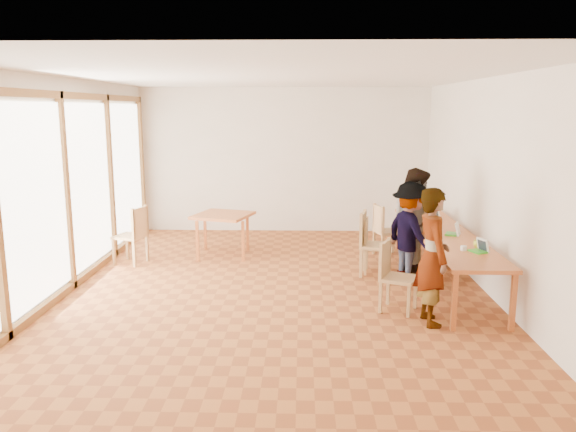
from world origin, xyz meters
name	(u,v)px	position (x,y,z in m)	size (l,w,h in m)	color
ground	(275,290)	(0.00, 0.00, 0.00)	(8.00, 8.00, 0.00)	#A85B28
wall_back	(284,160)	(0.00, 4.00, 1.50)	(6.00, 0.10, 3.00)	white
wall_front	(247,266)	(0.00, -4.00, 1.50)	(6.00, 0.10, 3.00)	white
wall_right	(492,187)	(3.00, 0.00, 1.50)	(0.10, 8.00, 3.00)	white
window_wall	(64,186)	(-2.96, 0.00, 1.50)	(0.10, 8.00, 3.00)	white
ceiling	(274,74)	(0.00, 0.00, 3.02)	(6.00, 8.00, 0.04)	white
communal_table	(444,236)	(2.50, 0.49, 0.70)	(0.80, 4.00, 0.75)	#BD612A
side_table	(223,218)	(-1.01, 1.90, 0.67)	(0.90, 0.90, 0.75)	#BD612A
chair_near	(392,268)	(1.53, -0.77, 0.56)	(0.56, 0.56, 0.48)	tan
chair_mid	(372,240)	(1.48, 0.91, 0.53)	(0.47, 0.47, 0.46)	tan
chair_far	(369,237)	(1.42, 0.79, 0.61)	(0.56, 0.56, 0.53)	tan
chair_empty	(383,225)	(1.81, 1.93, 0.56)	(0.53, 0.53, 0.49)	tan
chair_spare	(135,229)	(-2.40, 1.33, 0.60)	(0.56, 0.56, 0.52)	tan
person_near	(433,257)	(1.94, -1.21, 0.83)	(0.61, 0.40, 1.66)	gray
person_mid	(415,224)	(2.10, 0.64, 0.85)	(0.83, 0.64, 1.70)	gray
person_far	(410,233)	(1.98, 0.40, 0.76)	(0.98, 0.56, 1.52)	gray
laptop_near	(480,248)	(2.68, -0.66, 0.80)	(0.25, 0.26, 0.18)	green
laptop_mid	(455,231)	(2.61, 0.33, 0.80)	(0.27, 0.28, 0.19)	green
laptop_far	(434,215)	(2.61, 1.58, 0.81)	(0.22, 0.25, 0.20)	green
yellow_mug	(478,244)	(2.71, -0.46, 0.80)	(0.13, 0.13, 0.10)	gold
green_bottle	(418,219)	(2.17, 0.82, 0.89)	(0.07, 0.07, 0.28)	#186F2C
clear_glass	(421,211)	(2.47, 2.00, 0.80)	(0.07, 0.07, 0.09)	silver
condiment_cup	(464,248)	(2.49, -0.58, 0.78)	(0.08, 0.08, 0.06)	white
pink_phone	(477,246)	(2.74, -0.35, 0.76)	(0.05, 0.10, 0.01)	#F2407D
black_pouch	(422,226)	(2.22, 0.71, 0.80)	(0.16, 0.26, 0.09)	black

